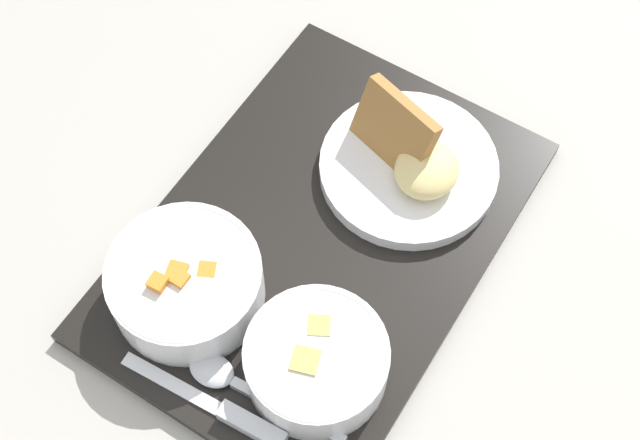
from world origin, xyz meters
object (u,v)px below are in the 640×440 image
at_px(bowl_soup, 316,361).
at_px(spoon, 238,384).
at_px(knife, 236,417).
at_px(bowl_salad, 186,282).
at_px(plate_main, 409,164).

xyz_separation_m(bowl_soup, spoon, (-0.05, 0.05, -0.02)).
xyz_separation_m(bowl_soup, knife, (-0.08, 0.04, -0.02)).
xyz_separation_m(bowl_salad, spoon, (-0.05, -0.09, -0.02)).
relative_size(plate_main, knife, 1.08).
bearing_deg(bowl_soup, knife, 154.87).
height_order(bowl_soup, plate_main, plate_main).
relative_size(bowl_salad, spoon, 0.91).
relative_size(bowl_salad, bowl_soup, 1.12).
distance_m(plate_main, spoon, 0.28).
height_order(knife, spoon, knife).
bearing_deg(spoon, bowl_soup, -140.59).
bearing_deg(bowl_soup, plate_main, 9.17).
distance_m(bowl_soup, spoon, 0.08).
bearing_deg(knife, bowl_soup, -119.33).
bearing_deg(bowl_salad, spoon, -118.20).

